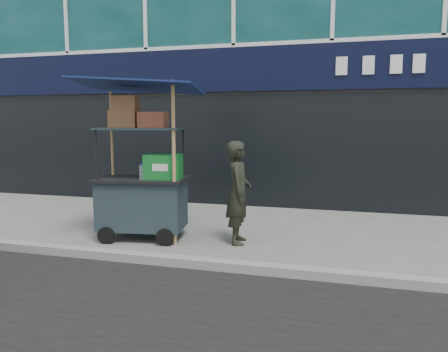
% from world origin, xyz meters
% --- Properties ---
extents(ground, '(80.00, 80.00, 0.00)m').
position_xyz_m(ground, '(0.00, 0.00, 0.00)').
color(ground, slate).
rests_on(ground, ground).
extents(curb, '(80.00, 0.18, 0.12)m').
position_xyz_m(curb, '(0.00, -0.20, 0.06)').
color(curb, gray).
rests_on(curb, ground).
extents(vendor_cart, '(2.00, 1.54, 2.47)m').
position_xyz_m(vendor_cart, '(-0.68, 0.90, 0.86)').
color(vendor_cart, '#1B292E').
rests_on(vendor_cart, ground).
extents(vendor_man, '(0.45, 0.61, 1.54)m').
position_xyz_m(vendor_man, '(0.81, 1.04, 0.77)').
color(vendor_man, black).
rests_on(vendor_man, ground).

